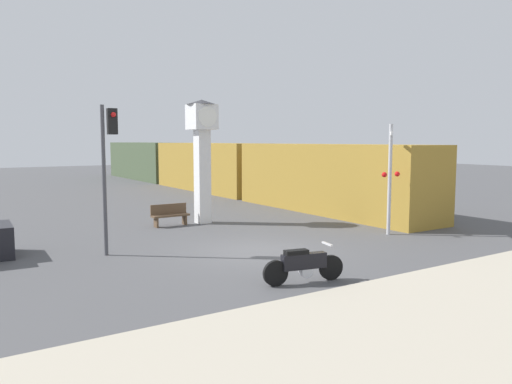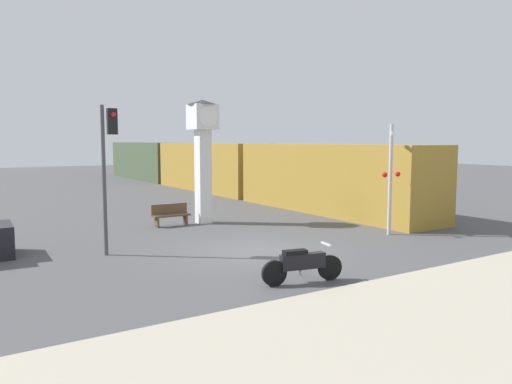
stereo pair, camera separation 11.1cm
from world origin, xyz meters
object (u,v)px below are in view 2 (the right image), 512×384
railroad_crossing_signal (391,175)px  bench (171,214)px  motorcycle (302,265)px  traffic_light (108,153)px  clock_tower (203,142)px  freight_train (211,167)px

railroad_crossing_signal → bench: railroad_crossing_signal is taller
motorcycle → traffic_light: size_ratio=0.47×
clock_tower → railroad_crossing_signal: size_ratio=1.27×
traffic_light → clock_tower: bearing=36.9°
freight_train → traffic_light: traffic_light is taller
freight_train → bench: bearing=-123.8°
clock_tower → traffic_light: bearing=-143.1°
clock_tower → freight_train: size_ratio=0.14×
railroad_crossing_signal → clock_tower: bearing=127.3°
bench → railroad_crossing_signal: bearing=-45.3°
railroad_crossing_signal → motorcycle: bearing=-153.4°
railroad_crossing_signal → bench: bearing=134.7°
motorcycle → traffic_light: bearing=130.4°
freight_train → traffic_light: size_ratio=8.26×
clock_tower → motorcycle: bearing=-101.9°
motorcycle → clock_tower: 10.32m
railroad_crossing_signal → traffic_light: bearing=166.7°
bench → clock_tower: bearing=-3.1°
railroad_crossing_signal → bench: 9.09m
freight_train → bench: freight_train is taller
motorcycle → clock_tower: size_ratio=0.41×
clock_tower → traffic_light: clock_tower is taller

